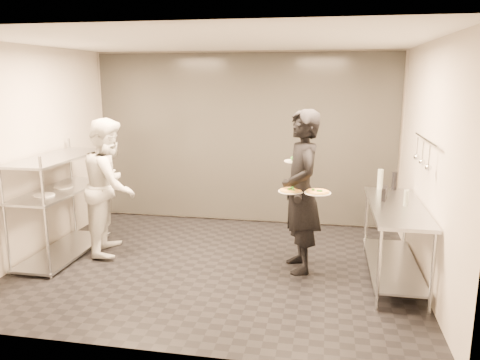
% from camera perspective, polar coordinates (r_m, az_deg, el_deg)
% --- Properties ---
extents(room_shell, '(5.00, 4.00, 2.80)m').
position_cam_1_polar(room_shell, '(6.91, -0.73, 4.22)').
color(room_shell, black).
rests_on(room_shell, ground).
extents(pass_rack, '(0.60, 1.60, 1.50)m').
position_cam_1_polar(pass_rack, '(6.73, -21.07, -2.32)').
color(pass_rack, '#B6B9BD').
rests_on(pass_rack, ground).
extents(prep_counter, '(0.60, 1.80, 0.92)m').
position_cam_1_polar(prep_counter, '(5.86, 18.39, -5.69)').
color(prep_counter, '#B6B9BD').
rests_on(prep_counter, ground).
extents(utensil_rail, '(0.07, 1.20, 0.31)m').
position_cam_1_polar(utensil_rail, '(5.70, 21.48, 3.11)').
color(utensil_rail, '#B6B9BD').
rests_on(utensil_rail, room_shell).
extents(waiter, '(0.68, 0.84, 2.01)m').
position_cam_1_polar(waiter, '(5.79, 7.44, -1.45)').
color(waiter, black).
rests_on(waiter, ground).
extents(chef, '(0.90, 1.04, 1.86)m').
position_cam_1_polar(chef, '(6.64, -15.55, -0.72)').
color(chef, white).
rests_on(chef, ground).
extents(pizza_plate_near, '(0.30, 0.30, 0.05)m').
position_cam_1_polar(pizza_plate_near, '(5.64, 6.21, -1.29)').
color(pizza_plate_near, white).
rests_on(pizza_plate_near, waiter).
extents(pizza_plate_far, '(0.31, 0.31, 0.05)m').
position_cam_1_polar(pizza_plate_far, '(5.53, 9.44, -1.45)').
color(pizza_plate_far, white).
rests_on(pizza_plate_far, waiter).
extents(salad_plate, '(0.29, 0.29, 0.07)m').
position_cam_1_polar(salad_plate, '(6.02, 6.79, 2.46)').
color(salad_plate, white).
rests_on(salad_plate, waiter).
extents(pos_monitor, '(0.10, 0.23, 0.16)m').
position_cam_1_polar(pos_monitor, '(5.96, 17.22, -1.58)').
color(pos_monitor, black).
rests_on(pos_monitor, prep_counter).
extents(bottle_green, '(0.08, 0.08, 0.27)m').
position_cam_1_polar(bottle_green, '(6.51, 16.72, 0.10)').
color(bottle_green, '#8F9C8F').
rests_on(bottle_green, prep_counter).
extents(bottle_clear, '(0.06, 0.06, 0.19)m').
position_cam_1_polar(bottle_clear, '(5.76, 19.60, -2.07)').
color(bottle_clear, '#8F9C8F').
rests_on(bottle_clear, prep_counter).
extents(bottle_dark, '(0.07, 0.07, 0.24)m').
position_cam_1_polar(bottle_dark, '(6.53, 18.30, -0.10)').
color(bottle_dark, black).
rests_on(bottle_dark, prep_counter).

